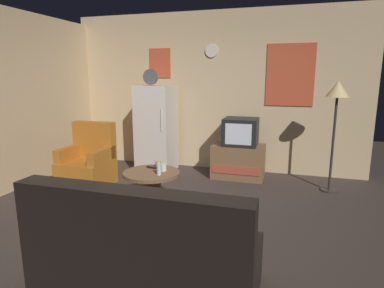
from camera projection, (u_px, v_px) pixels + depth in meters
The scene contains 13 objects.
ground_plane at pixel (164, 222), 3.78m from camera, with size 12.00×12.00×0.00m, color #3D332D.
wall_with_art at pixel (214, 92), 5.79m from camera, with size 5.20×0.12×2.75m.
fridge at pixel (156, 129), 5.71m from camera, with size 0.60×0.62×1.77m.
tv_stand at pixel (238, 161), 5.40m from camera, with size 0.84×0.53×0.55m.
crt_tv at pixel (241, 132), 5.30m from camera, with size 0.54×0.51×0.44m.
standing_lamp at pixel (337, 98), 4.54m from camera, with size 0.32×0.32×1.59m.
coffee_table at pixel (152, 189), 4.20m from camera, with size 0.72×0.72×0.46m.
wine_glass at pixel (159, 169), 4.01m from camera, with size 0.05×0.05×0.15m, color silver.
mug_ceramic_white at pixel (163, 167), 4.19m from camera, with size 0.08×0.08×0.09m, color silver.
mug_ceramic_tan at pixel (158, 165), 4.33m from camera, with size 0.08×0.08×0.09m, color tan.
remote_control at pixel (152, 167), 4.32m from camera, with size 0.15×0.04×0.02m, color black.
armchair at pixel (88, 164), 5.00m from camera, with size 0.68×0.68×0.96m.
couch at pixel (145, 255), 2.50m from camera, with size 1.70×0.80×0.92m.
Camera 1 is at (1.33, -3.27, 1.66)m, focal length 30.59 mm.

